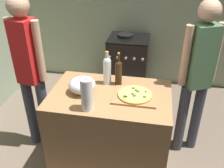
% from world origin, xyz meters
% --- Properties ---
extents(ground_plane, '(4.49, 3.14, 0.02)m').
position_xyz_m(ground_plane, '(0.00, 1.27, -0.01)').
color(ground_plane, '#6B5B4C').
extents(kitchen_wall_rear, '(4.49, 0.10, 2.60)m').
position_xyz_m(kitchen_wall_rear, '(0.00, 2.59, 1.30)').
color(kitchen_wall_rear, '#99A889').
rests_on(kitchen_wall_rear, ground_plane).
extents(counter, '(1.15, 0.76, 0.88)m').
position_xyz_m(counter, '(-0.15, 0.60, 0.44)').
color(counter, '#9E7247').
rests_on(counter, ground_plane).
extents(cutting_board, '(0.40, 0.32, 0.02)m').
position_xyz_m(cutting_board, '(0.09, 0.58, 0.89)').
color(cutting_board, '#9E7247').
rests_on(cutting_board, counter).
extents(pizza, '(0.32, 0.32, 0.03)m').
position_xyz_m(pizza, '(0.09, 0.58, 0.91)').
color(pizza, tan).
rests_on(pizza, cutting_board).
extents(mixing_bowl, '(0.26, 0.26, 0.16)m').
position_xyz_m(mixing_bowl, '(-0.41, 0.58, 0.96)').
color(mixing_bowl, '#B2B2B7').
rests_on(mixing_bowl, counter).
extents(paper_towel_roll, '(0.10, 0.10, 0.30)m').
position_xyz_m(paper_towel_roll, '(-0.29, 0.32, 1.03)').
color(paper_towel_roll, white).
rests_on(paper_towel_roll, counter).
extents(wine_bottle_green, '(0.08, 0.08, 0.35)m').
position_xyz_m(wine_bottle_green, '(-0.22, 0.79, 1.04)').
color(wine_bottle_green, silver).
rests_on(wine_bottle_green, counter).
extents(wine_bottle_dark, '(0.07, 0.07, 0.34)m').
position_xyz_m(wine_bottle_dark, '(-0.10, 0.79, 1.02)').
color(wine_bottle_dark, '#331E0F').
rests_on(wine_bottle_dark, counter).
extents(stove, '(0.60, 0.58, 0.93)m').
position_xyz_m(stove, '(-0.17, 2.19, 0.45)').
color(stove, black).
rests_on(stove, ground_plane).
extents(person_in_stripes, '(0.37, 0.23, 1.74)m').
position_xyz_m(person_in_stripes, '(-1.02, 0.73, 1.01)').
color(person_in_stripes, '#383D4C').
rests_on(person_in_stripes, ground_plane).
extents(person_in_red, '(0.37, 0.28, 1.71)m').
position_xyz_m(person_in_red, '(0.67, 0.97, 1.00)').
color(person_in_red, '#383D4C').
rests_on(person_in_red, ground_plane).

